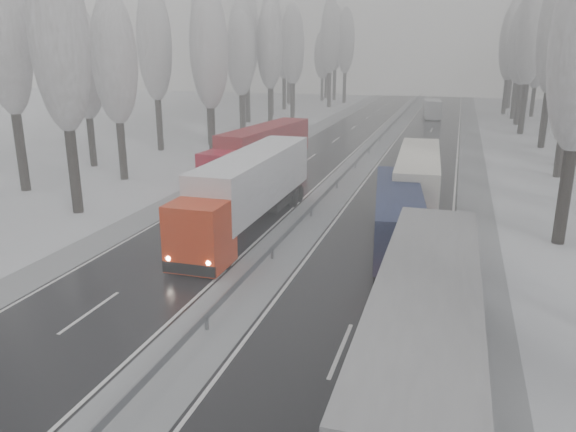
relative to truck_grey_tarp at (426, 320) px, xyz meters
The scene contains 47 objects.
carriageway_right 20.32m from the truck_grey_tarp, 98.42° to the left, with size 7.50×200.00×0.03m, color black.
carriageway_left 24.19m from the truck_grey_tarp, 124.00° to the left, with size 7.50×200.00×0.03m, color black.
median_slush 21.71m from the truck_grey_tarp, 112.36° to the left, with size 3.00×200.00×0.04m, color gray.
shoulder_right 20.20m from the truck_grey_tarp, 84.27° to the left, with size 2.40×200.00×0.04m, color gray.
shoulder_left 27.25m from the truck_grey_tarp, 132.70° to the left, with size 2.40×200.00×0.04m, color gray.
median_guardrail 21.64m from the truck_grey_tarp, 112.37° to the left, with size 0.12×200.00×0.76m.
tree_22 37.41m from the truck_grey_tarp, 76.06° to the left, with size 3.60×3.60×15.86m.
tree_26 52.92m from the truck_grey_tarp, 79.64° to the left, with size 3.60×3.60×18.78m.
tree_28 63.23m from the truck_grey_tarp, 82.51° to the left, with size 3.60×3.60×19.62m.
tree_30 72.68m from the truck_grey_tarp, 83.34° to the left, with size 3.60×3.60×17.86m.
tree_31 77.55m from the truck_grey_tarp, 79.31° to the left, with size 3.60×3.60×18.58m.
tree_32 80.06m from the truck_grey_tarp, 83.92° to the left, with size 3.60×3.60×17.33m.
tree_33 84.21m from the truck_grey_tarp, 82.08° to the left, with size 3.60×3.60×14.33m.
tree_34 87.03m from the truck_grey_tarp, 85.01° to the left, with size 3.60×3.60×17.63m.
tree_35 92.25m from the truck_grey_tarp, 79.49° to the left, with size 3.60×3.60×18.25m.
tree_36 97.07m from the truck_grey_tarp, 84.75° to the left, with size 3.60×3.60×20.23m.
tree_37 101.65m from the truck_grey_tarp, 81.02° to the left, with size 3.60×3.60×16.37m.
tree_38 107.56m from the truck_grey_tarp, 84.36° to the left, with size 3.60×3.60×17.97m.
tree_39 111.74m from the truck_grey_tarp, 83.12° to the left, with size 3.60×3.60×16.19m.
tree_58 28.76m from the truck_grey_tarp, 148.13° to the left, with size 3.60×3.60×17.21m.
tree_59 37.28m from the truck_grey_tarp, 149.17° to the left, with size 3.60×3.60×18.41m.
tree_60 36.12m from the truck_grey_tarp, 137.07° to the left, with size 3.60×3.60×14.84m.
tree_61 42.89m from the truck_grey_tarp, 138.43° to the left, with size 3.60×3.60×13.95m.
tree_62 41.04m from the truck_grey_tarp, 123.34° to the left, with size 3.60×3.60×16.04m.
tree_63 48.89m from the truck_grey_tarp, 128.58° to the left, with size 3.60×3.60×16.88m.
tree_64 50.73m from the truck_grey_tarp, 121.82° to the left, with size 3.60×3.60×15.42m.
tree_65 55.44m from the truck_grey_tarp, 121.20° to the left, with size 3.60×3.60×19.48m.
tree_66 59.00m from the truck_grey_tarp, 116.75° to the left, with size 3.60×3.60×15.23m.
tree_67 63.32m from the truck_grey_tarp, 116.24° to the left, with size 3.60×3.60×17.09m.
tree_68 64.56m from the truck_grey_tarp, 112.77° to the left, with size 3.60×3.60×16.65m.
tree_69 70.36m from the truck_grey_tarp, 115.16° to the left, with size 3.60×3.60×19.35m.
tree_70 73.83m from the truck_grey_tarp, 109.53° to the left, with size 3.60×3.60×17.09m.
tree_71 79.41m from the truck_grey_tarp, 111.83° to the left, with size 3.60×3.60×19.61m.
tree_72 83.34m from the truck_grey_tarp, 109.07° to the left, with size 3.60×3.60×15.11m.
tree_73 88.18m from the truck_grey_tarp, 110.00° to the left, with size 3.60×3.60×17.22m.
tree_74 92.80m from the truck_grey_tarp, 104.61° to the left, with size 3.60×3.60×19.68m.
tree_75 99.18m from the truck_grey_tarp, 109.16° to the left, with size 3.60×3.60×18.60m.
tree_76 101.57m from the truck_grey_tarp, 102.71° to the left, with size 3.60×3.60×18.55m.
tree_77 106.58m from the truck_grey_tarp, 105.18° to the left, with size 3.60×3.60×14.32m.
tree_78 108.82m from the truck_grey_tarp, 103.75° to the left, with size 3.60×3.60×19.55m.
tree_79 113.23m from the truck_grey_tarp, 104.64° to the left, with size 3.60×3.60×17.07m.
truck_grey_tarp is the anchor object (origin of this frame).
truck_blue_box 13.47m from the truck_grey_tarp, 99.83° to the left, with size 4.02×14.26×3.63m.
truck_cream_box 21.55m from the truck_grey_tarp, 94.89° to the left, with size 3.28×15.95×4.07m.
box_truck_distant 76.24m from the truck_grey_tarp, 92.78° to the left, with size 3.27×7.98×2.89m.
truck_red_white 18.22m from the truck_grey_tarp, 127.69° to the left, with size 2.77×17.36×4.45m.
truck_red_red 32.22m from the truck_grey_tarp, 118.49° to the left, with size 4.44×16.32×4.15m.
Camera 1 is at (8.63, -5.73, 10.39)m, focal length 35.00 mm.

